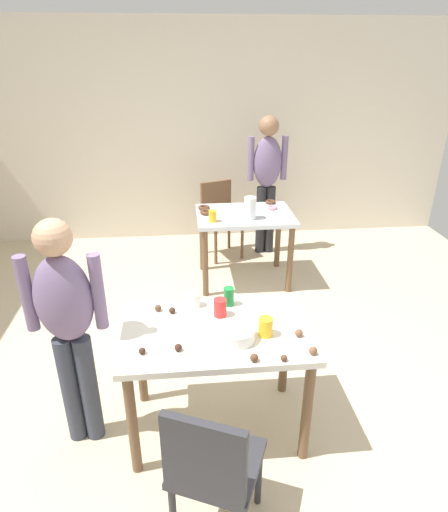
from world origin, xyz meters
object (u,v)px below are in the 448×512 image
dining_table_far (244,225)px  person_girl_near (67,319)px  chair_near_table (212,467)px  mixing_bowl (236,334)px  dining_table_near (217,346)px  chair_far_table (220,214)px  pitcher_far (250,208)px  person_adult_far (267,173)px  soda_can (229,297)px

dining_table_far → person_girl_near: 2.38m
chair_near_table → mixing_bowl: chair_near_table is taller
dining_table_near → chair_far_table: (0.25, 2.69, -0.14)m
dining_table_near → pitcher_far: size_ratio=5.10×
dining_table_near → person_girl_near: size_ratio=0.75×
person_girl_near → person_adult_far: bearing=58.9°
dining_table_near → dining_table_far: same height
dining_table_near → mixing_bowl: (0.11, -0.10, 0.15)m
chair_far_table → person_adult_far: size_ratio=0.54×
chair_far_table → person_girl_near: bearing=-112.0°
dining_table_far → mixing_bowl: 2.12m
dining_table_near → soda_can: soda_can is taller
dining_table_far → person_adult_far: person_adult_far is taller
chair_far_table → soda_can: 2.44m
chair_far_table → pitcher_far: 0.95m
dining_table_near → chair_near_table: size_ratio=1.28×
chair_near_table → person_adult_far: size_ratio=0.54×
chair_far_table → person_adult_far: person_adult_far is taller
mixing_bowl → person_girl_near: bearing=173.9°
dining_table_near → dining_table_far: bearing=77.4°
chair_far_table → person_girl_near: size_ratio=0.59×
mixing_bowl → soda_can: bearing=90.7°
dining_table_near → person_girl_near: (-0.83, 0.00, 0.24)m
person_adult_far → pitcher_far: 0.93m
dining_table_near → chair_near_table: chair_near_table is taller
dining_table_near → chair_far_table: bearing=84.6°
pitcher_far → person_adult_far: bearing=69.5°
pitcher_far → soda_can: bearing=-103.4°
chair_near_table → mixing_bowl: 0.71m
dining_table_near → person_adult_far: (0.80, 2.70, 0.33)m
person_adult_far → soda_can: 2.53m
dining_table_far → dining_table_near: bearing=-102.6°
person_girl_near → pitcher_far: size_ratio=6.77×
chair_near_table → pitcher_far: bearing=77.8°
mixing_bowl → soda_can: size_ratio=1.76×
dining_table_near → dining_table_far: 2.04m
dining_table_near → dining_table_far: size_ratio=1.15×
chair_far_table → soda_can: soda_can is taller
person_adult_far → pitcher_far: bearing=-110.5°
person_girl_near → chair_far_table: bearing=68.0°
dining_table_far → person_girl_near: size_ratio=0.65×
chair_far_table → soda_can: bearing=-93.6°
dining_table_near → mixing_bowl: bearing=-43.0°
dining_table_near → pitcher_far: (0.47, 1.84, 0.22)m
chair_far_table → pitcher_far: bearing=-75.5°
dining_table_far → mixing_bowl: size_ratio=4.49×
chair_near_table → person_girl_near: (-0.75, 0.72, 0.38)m
person_adult_far → soda_can: person_adult_far is taller
person_adult_far → chair_far_table: bearing=-179.1°
dining_table_far → chair_near_table: chair_near_table is taller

